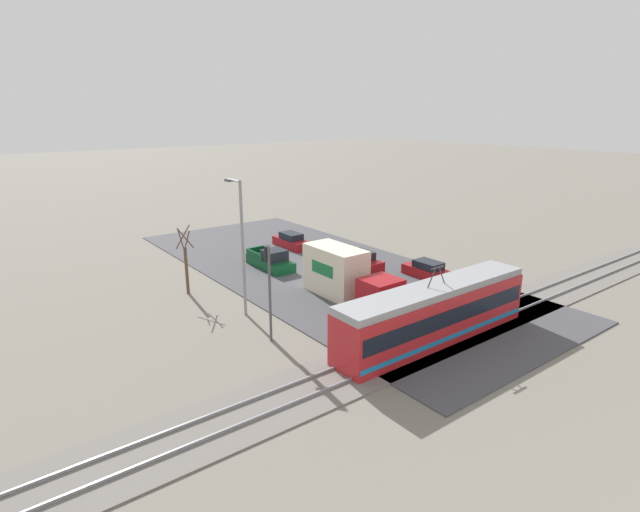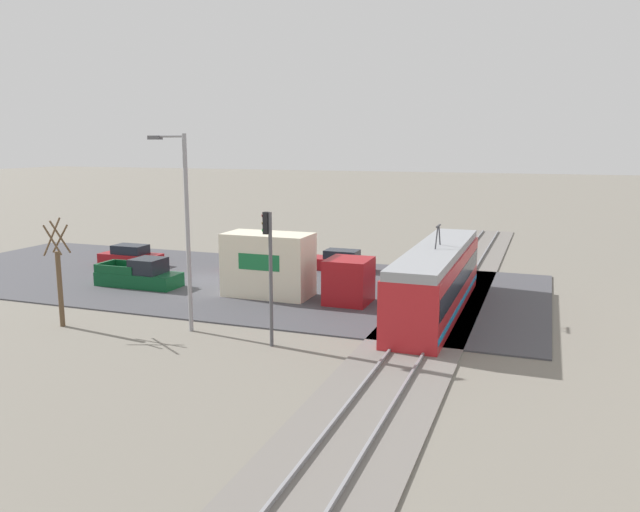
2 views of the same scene
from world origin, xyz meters
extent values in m
plane|color=slate|center=(0.00, 0.00, 0.00)|extent=(320.00, 320.00, 0.00)
cube|color=#424247|center=(0.00, 0.00, 0.04)|extent=(17.53, 42.03, 0.08)
cube|color=slate|center=(0.00, 15.23, 0.04)|extent=(59.48, 4.40, 0.08)
cube|color=gray|center=(0.00, 14.51, 0.15)|extent=(58.29, 0.10, 0.14)
cube|color=gray|center=(0.00, 15.95, 0.15)|extent=(58.29, 0.10, 0.14)
cube|color=#B21E23|center=(2.98, 15.23, 1.59)|extent=(14.32, 2.60, 3.03)
cube|color=black|center=(2.98, 15.23, 1.96)|extent=(13.89, 2.63, 1.01)
cube|color=#1970AD|center=(2.98, 15.23, 0.66)|extent=(14.18, 2.64, 0.29)
cube|color=gray|center=(2.98, 15.23, 3.33)|extent=(14.32, 2.39, 0.43)
cylinder|color=#2D2D33|center=(2.53, 15.23, 4.09)|extent=(0.66, 0.07, 1.15)
cylinder|color=#2D2D33|center=(3.43, 15.23, 4.09)|extent=(0.66, 0.07, 1.15)
cube|color=#2D2D33|center=(2.98, 15.23, 4.64)|extent=(1.10, 0.08, 0.06)
cube|color=maroon|center=(2.78, 10.36, 1.32)|extent=(2.53, 2.37, 2.49)
cube|color=beige|center=(2.78, 5.47, 1.91)|extent=(2.53, 5.04, 3.66)
cube|color=#196B38|center=(4.05, 5.47, 2.28)|extent=(0.02, 2.52, 0.92)
cube|color=#0C4723|center=(3.28, -3.16, 0.51)|extent=(2.02, 5.28, 0.86)
cube|color=black|center=(3.28, -2.42, 1.40)|extent=(1.86, 1.80, 0.93)
cube|color=#0C4723|center=(4.21, -4.27, 1.19)|extent=(0.12, 2.64, 0.50)
cube|color=#0C4723|center=(2.35, -4.27, 1.19)|extent=(0.12, 2.64, 0.50)
cube|color=#0C4723|center=(3.28, -5.70, 1.19)|extent=(1.86, 0.21, 0.50)
cube|color=red|center=(4.07, -5.78, 0.77)|extent=(0.14, 0.04, 0.18)
cube|color=maroon|center=(-2.08, -7.79, 0.51)|extent=(1.77, 4.55, 0.87)
cube|color=black|center=(-2.08, -7.79, 1.26)|extent=(1.53, 2.37, 0.64)
cube|color=maroon|center=(-3.06, 1.89, 0.53)|extent=(1.72, 4.21, 0.90)
cube|color=black|center=(-3.06, 1.89, 1.31)|extent=(1.48, 2.19, 0.66)
cube|color=maroon|center=(-5.80, 7.15, 0.49)|extent=(1.77, 4.44, 0.81)
cube|color=black|center=(-5.80, 7.15, 1.19)|extent=(1.52, 2.31, 0.60)
cylinder|color=#47474C|center=(10.94, 9.37, 2.97)|extent=(0.16, 0.16, 5.95)
cube|color=black|center=(10.94, 9.19, 5.47)|extent=(0.28, 0.22, 0.95)
sphere|color=#390606|center=(10.94, 9.07, 5.79)|extent=(0.18, 0.18, 0.18)
sphere|color=#3C2C06|center=(10.94, 9.07, 5.47)|extent=(0.18, 0.18, 0.18)
sphere|color=green|center=(10.94, 9.07, 5.15)|extent=(0.18, 0.18, 0.18)
cylinder|color=brown|center=(11.67, -1.53, 1.86)|extent=(0.24, 0.24, 3.72)
cylinder|color=brown|center=(11.92, -1.53, 4.30)|extent=(0.09, 1.03, 1.42)
cylinder|color=brown|center=(11.67, -1.28, 4.43)|extent=(1.25, 0.09, 1.73)
cylinder|color=brown|center=(11.42, -1.53, 4.30)|extent=(0.09, 1.03, 1.42)
cylinder|color=brown|center=(11.67, -1.78, 4.43)|extent=(1.25, 0.09, 1.73)
cylinder|color=gray|center=(10.18, 4.81, 4.63)|extent=(0.20, 0.20, 9.27)
cylinder|color=gray|center=(10.18, 4.01, 9.15)|extent=(0.12, 1.60, 0.12)
cube|color=#515156|center=(10.18, 3.26, 9.09)|extent=(0.36, 0.60, 0.18)
camera|label=1|loc=(25.32, 33.33, 13.49)|focal=28.00mm
camera|label=2|loc=(34.98, 20.45, 8.83)|focal=35.00mm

